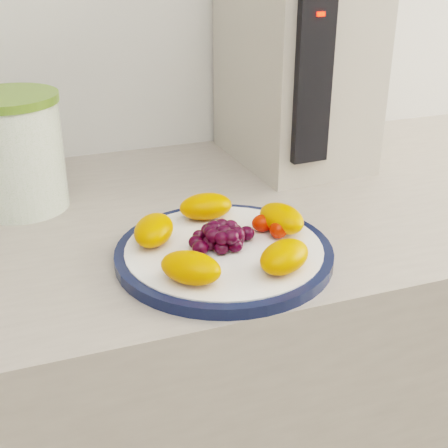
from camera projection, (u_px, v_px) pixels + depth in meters
name	position (u px, v px, depth m)	size (l,w,h in m)	color
counter	(192.00, 435.00, 1.13)	(3.50, 0.60, 0.90)	#A2978A
cabinet_face	(192.00, 447.00, 1.15)	(3.48, 0.58, 0.84)	brown
plate_rim	(224.00, 254.00, 0.80)	(0.28, 0.28, 0.01)	#0D1533
plate_face	(224.00, 253.00, 0.80)	(0.25, 0.25, 0.02)	white
canister	(17.00, 156.00, 0.91)	(0.13, 0.13, 0.16)	#3A6C17
canister_lid	(8.00, 98.00, 0.88)	(0.14, 0.14, 0.01)	#587B28
appliance_body	(295.00, 64.00, 1.07)	(0.19, 0.27, 0.34)	#B1A99B
appliance_panel	(313.00, 81.00, 0.94)	(0.06, 0.02, 0.25)	black
appliance_led	(321.00, 14.00, 0.89)	(0.01, 0.01, 0.01)	#FF0C05
fruit_plate	(226.00, 234.00, 0.79)	(0.24, 0.24, 0.04)	#DD6400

